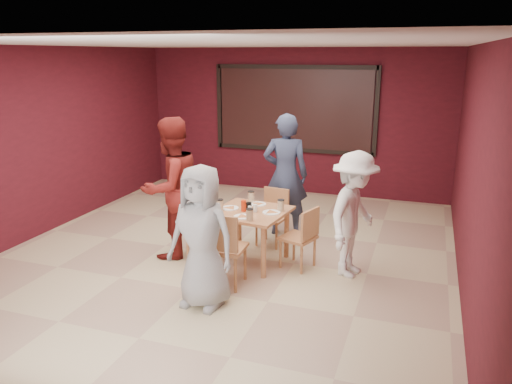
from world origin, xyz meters
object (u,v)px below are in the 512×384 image
(chair_front, at_px, (223,245))
(chair_left, at_px, (197,225))
(chair_right, at_px, (303,235))
(diner_front, at_px, (202,237))
(diner_back, at_px, (285,175))
(chair_back, at_px, (273,213))
(diner_left, at_px, (171,188))
(diner_right, at_px, (354,215))
(dining_table, at_px, (250,217))

(chair_front, distance_m, chair_left, 0.97)
(chair_right, relative_size, diner_front, 0.51)
(diner_front, height_order, diner_back, diner_back)
(chair_back, xyz_separation_m, chair_left, (-0.80, -0.86, 0.01))
(chair_front, distance_m, diner_left, 1.31)
(chair_back, height_order, diner_right, diner_right)
(dining_table, relative_size, chair_left, 1.22)
(chair_back, bearing_deg, dining_table, -95.71)
(dining_table, xyz_separation_m, diner_left, (-1.08, -0.11, 0.32))
(chair_front, bearing_deg, chair_right, 47.71)
(chair_left, xyz_separation_m, diner_left, (-0.36, -0.01, 0.48))
(diner_left, relative_size, diner_right, 1.21)
(diner_left, bearing_deg, chair_left, 112.45)
(dining_table, xyz_separation_m, chair_front, (-0.05, -0.80, -0.11))
(diner_right, bearing_deg, chair_front, 135.73)
(diner_front, bearing_deg, chair_front, 89.66)
(diner_back, bearing_deg, chair_left, 44.99)
(diner_back, bearing_deg, chair_front, 72.92)
(dining_table, relative_size, chair_back, 1.25)
(dining_table, distance_m, chair_right, 0.72)
(chair_left, relative_size, diner_left, 0.44)
(dining_table, relative_size, diner_front, 0.64)
(chair_front, xyz_separation_m, diner_left, (-1.03, 0.69, 0.42))
(dining_table, xyz_separation_m, diner_back, (0.12, 1.21, 0.29))
(chair_left, height_order, diner_right, diner_right)
(chair_right, bearing_deg, chair_left, -175.02)
(chair_back, height_order, diner_left, diner_left)
(diner_front, bearing_deg, diner_right, 48.29)
(chair_right, xyz_separation_m, diner_right, (0.63, 0.03, 0.32))
(dining_table, height_order, chair_left, dining_table)
(dining_table, height_order, diner_front, diner_front)
(dining_table, distance_m, chair_left, 0.75)
(chair_left, relative_size, diner_front, 0.52)
(chair_front, height_order, diner_right, diner_right)
(chair_front, relative_size, chair_right, 1.14)
(chair_right, distance_m, diner_back, 1.40)
(chair_front, relative_size, chair_back, 1.16)
(diner_back, relative_size, diner_right, 1.18)
(diner_front, bearing_deg, diner_back, 90.28)
(chair_back, distance_m, chair_right, 0.97)
(chair_front, distance_m, diner_back, 2.06)
(chair_right, xyz_separation_m, diner_front, (-0.79, -1.29, 0.33))
(chair_right, height_order, diner_right, diner_right)
(dining_table, distance_m, chair_back, 0.79)
(dining_table, bearing_deg, chair_back, 84.29)
(chair_back, relative_size, diner_right, 0.51)
(chair_left, height_order, chair_right, chair_left)
(dining_table, bearing_deg, diner_right, 2.54)
(diner_left, bearing_deg, chair_front, 77.26)
(chair_right, bearing_deg, dining_table, -177.87)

